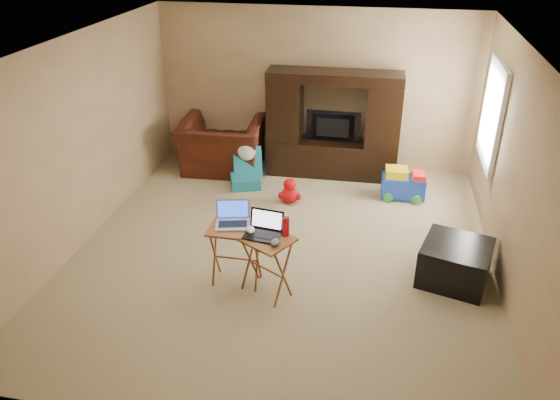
% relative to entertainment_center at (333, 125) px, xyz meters
% --- Properties ---
extents(floor, '(5.50, 5.50, 0.00)m').
position_rel_entertainment_center_xyz_m(floor, '(-0.34, -2.34, -0.82)').
color(floor, tan).
rests_on(floor, ground).
extents(ceiling, '(5.50, 5.50, 0.00)m').
position_rel_entertainment_center_xyz_m(ceiling, '(-0.34, -2.34, 1.68)').
color(ceiling, silver).
rests_on(ceiling, ground).
extents(wall_back, '(5.00, 0.00, 5.00)m').
position_rel_entertainment_center_xyz_m(wall_back, '(-0.34, 0.41, 0.43)').
color(wall_back, tan).
rests_on(wall_back, ground).
extents(wall_front, '(5.00, 0.00, 5.00)m').
position_rel_entertainment_center_xyz_m(wall_front, '(-0.34, -5.09, 0.43)').
color(wall_front, tan).
rests_on(wall_front, ground).
extents(wall_left, '(0.00, 5.50, 5.50)m').
position_rel_entertainment_center_xyz_m(wall_left, '(-2.84, -2.34, 0.43)').
color(wall_left, tan).
rests_on(wall_left, ground).
extents(wall_right, '(0.00, 5.50, 5.50)m').
position_rel_entertainment_center_xyz_m(wall_right, '(2.16, -2.34, 0.43)').
color(wall_right, tan).
rests_on(wall_right, ground).
extents(window_pane, '(0.00, 1.20, 1.20)m').
position_rel_entertainment_center_xyz_m(window_pane, '(2.14, -0.79, 0.58)').
color(window_pane, white).
rests_on(window_pane, ground).
extents(window_frame, '(0.06, 1.14, 1.34)m').
position_rel_entertainment_center_xyz_m(window_frame, '(2.12, -0.79, 0.58)').
color(window_frame, white).
rests_on(window_frame, ground).
extents(entertainment_center, '(2.03, 0.54, 1.65)m').
position_rel_entertainment_center_xyz_m(entertainment_center, '(0.00, 0.00, 0.00)').
color(entertainment_center, black).
rests_on(entertainment_center, floor).
extents(television, '(0.84, 0.12, 0.48)m').
position_rel_entertainment_center_xyz_m(television, '(0.00, -0.04, -0.03)').
color(television, black).
rests_on(television, entertainment_center).
extents(recliner, '(1.33, 1.18, 0.83)m').
position_rel_entertainment_center_xyz_m(recliner, '(-1.74, -0.18, -0.41)').
color(recliner, '#4A1A0F').
rests_on(recliner, floor).
extents(child_rocker, '(0.58, 0.61, 0.58)m').
position_rel_entertainment_center_xyz_m(child_rocker, '(-1.23, -0.69, -0.54)').
color(child_rocker, '#19758B').
rests_on(child_rocker, floor).
extents(plush_toy, '(0.34, 0.29, 0.38)m').
position_rel_entertainment_center_xyz_m(plush_toy, '(-0.47, -1.10, -0.63)').
color(plush_toy, red).
rests_on(plush_toy, floor).
extents(push_toy, '(0.65, 0.48, 0.47)m').
position_rel_entertainment_center_xyz_m(push_toy, '(1.12, -0.63, -0.59)').
color(push_toy, '#183CC2').
rests_on(push_toy, floor).
extents(ottoman, '(0.89, 0.89, 0.46)m').
position_rel_entertainment_center_xyz_m(ottoman, '(1.68, -2.59, -0.59)').
color(ottoman, black).
rests_on(ottoman, floor).
extents(tray_table_left, '(0.55, 0.45, 0.71)m').
position_rel_entertainment_center_xyz_m(tray_table_left, '(-0.72, -3.09, -0.47)').
color(tray_table_left, '#AA5B29').
rests_on(tray_table_left, floor).
extents(tray_table_right, '(0.69, 0.65, 0.70)m').
position_rel_entertainment_center_xyz_m(tray_table_right, '(-0.36, -3.22, -0.47)').
color(tray_table_right, '#965A24').
rests_on(tray_table_right, floor).
extents(laptop_left, '(0.43, 0.38, 0.24)m').
position_rel_entertainment_center_xyz_m(laptop_left, '(-0.75, -3.06, 0.01)').
color(laptop_left, '#B5B5BA').
rests_on(laptop_left, tray_table_left).
extents(laptop_right, '(0.41, 0.35, 0.24)m').
position_rel_entertainment_center_xyz_m(laptop_right, '(-0.40, -3.20, 0.00)').
color(laptop_right, black).
rests_on(laptop_right, tray_table_right).
extents(mouse_left, '(0.14, 0.17, 0.06)m').
position_rel_entertainment_center_xyz_m(mouse_left, '(-0.53, -3.16, -0.08)').
color(mouse_left, white).
rests_on(mouse_left, tray_table_left).
extents(mouse_right, '(0.12, 0.16, 0.06)m').
position_rel_entertainment_center_xyz_m(mouse_right, '(-0.23, -3.34, -0.09)').
color(mouse_right, '#414247').
rests_on(mouse_right, tray_table_right).
extents(water_bottle, '(0.07, 0.07, 0.22)m').
position_rel_entertainment_center_xyz_m(water_bottle, '(-0.16, -3.14, -0.01)').
color(water_bottle, red).
rests_on(water_bottle, tray_table_right).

